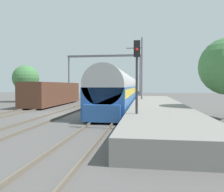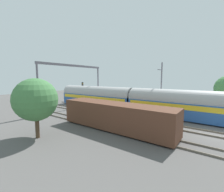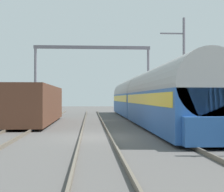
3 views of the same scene
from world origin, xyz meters
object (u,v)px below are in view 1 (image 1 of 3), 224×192
at_px(railway_signal_near, 137,73).
at_px(railway_signal_far, 140,83).
at_px(passenger_train, 124,89).
at_px(freight_car, 54,93).
at_px(catenary_gantry, 104,67).
at_px(person_crossing, 138,94).

bearing_deg(railway_signal_near, railway_signal_far, 90.63).
bearing_deg(passenger_train, freight_car, -162.56).
relative_size(freight_car, catenary_gantry, 0.99).
height_order(freight_car, railway_signal_far, railway_signal_far).
bearing_deg(railway_signal_near, catenary_gantry, 103.81).
distance_m(freight_car, person_crossing, 16.02).
relative_size(freight_car, railway_signal_near, 2.61).
height_order(person_crossing, catenary_gantry, catenary_gantry).
relative_size(person_crossing, railway_signal_far, 0.37).
bearing_deg(railway_signal_far, freight_car, -122.77).
xyz_separation_m(passenger_train, railway_signal_far, (1.92, 13.84, 1.03)).
distance_m(passenger_train, catenary_gantry, 10.87).
bearing_deg(person_crossing, passenger_train, 32.74).
bearing_deg(person_crossing, railway_signal_near, 43.57).
distance_m(person_crossing, railway_signal_near, 27.38).
xyz_separation_m(railway_signal_near, catenary_gantry, (-6.65, 27.03, 2.50)).
bearing_deg(person_crossing, freight_car, 1.95).
xyz_separation_m(passenger_train, catenary_gantry, (-4.38, 9.23, 3.71)).
bearing_deg(freight_car, catenary_gantry, 69.92).
relative_size(railway_signal_near, railway_signal_far, 1.07).
bearing_deg(passenger_train, person_crossing, 80.64).
xyz_separation_m(person_crossing, railway_signal_far, (0.35, 4.36, 1.98)).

